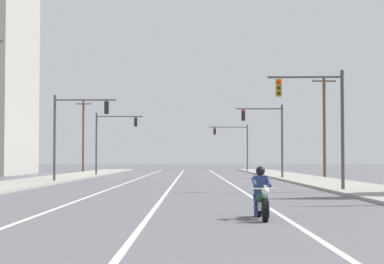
% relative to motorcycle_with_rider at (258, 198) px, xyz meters
% --- Properties ---
extents(lane_stripe_center, '(0.16, 100.00, 0.01)m').
position_rel_motorcycle_with_rider_xyz_m(lane_stripe_center, '(-3.16, 32.97, -0.58)').
color(lane_stripe_center, beige).
rests_on(lane_stripe_center, ground).
extents(lane_stripe_left, '(0.16, 100.00, 0.01)m').
position_rel_motorcycle_with_rider_xyz_m(lane_stripe_left, '(-6.47, 32.97, -0.58)').
color(lane_stripe_left, beige).
rests_on(lane_stripe_left, ground).
extents(lane_stripe_right, '(0.16, 100.00, 0.01)m').
position_rel_motorcycle_with_rider_xyz_m(lane_stripe_right, '(0.70, 32.97, -0.58)').
color(lane_stripe_right, beige).
rests_on(lane_stripe_right, ground).
extents(sidewalk_kerb_right, '(4.40, 110.00, 0.14)m').
position_rel_motorcycle_with_rider_xyz_m(sidewalk_kerb_right, '(7.15, 27.97, -0.52)').
color(sidewalk_kerb_right, '#9E998E').
rests_on(sidewalk_kerb_right, ground).
extents(sidewalk_kerb_left, '(4.40, 110.00, 0.14)m').
position_rel_motorcycle_with_rider_xyz_m(sidewalk_kerb_left, '(-13.03, 27.97, -0.52)').
color(sidewalk_kerb_left, '#9E998E').
rests_on(sidewalk_kerb_left, ground).
extents(motorcycle_with_rider, '(0.70, 2.19, 1.46)m').
position_rel_motorcycle_with_rider_xyz_m(motorcycle_with_rider, '(0.00, 0.00, 0.00)').
color(motorcycle_with_rider, black).
rests_on(motorcycle_with_rider, ground).
extents(traffic_signal_near_right, '(3.88, 0.37, 6.20)m').
position_rel_motorcycle_with_rider_xyz_m(traffic_signal_near_right, '(4.67, 15.49, 3.45)').
color(traffic_signal_near_right, '#47474C').
rests_on(traffic_signal_near_right, ground).
extents(traffic_signal_near_left, '(4.42, 0.37, 6.20)m').
position_rel_motorcycle_with_rider_xyz_m(traffic_signal_near_left, '(-10.41, 28.80, 3.48)').
color(traffic_signal_near_left, '#47474C').
rests_on(traffic_signal_near_left, ground).
extents(traffic_signal_mid_right, '(3.90, 0.41, 6.20)m').
position_rel_motorcycle_with_rider_xyz_m(traffic_signal_mid_right, '(4.52, 37.12, 3.45)').
color(traffic_signal_mid_right, '#47474C').
rests_on(traffic_signal_mid_right, ground).
extents(traffic_signal_mid_left, '(4.62, 0.44, 6.20)m').
position_rel_motorcycle_with_rider_xyz_m(traffic_signal_mid_left, '(-10.00, 47.12, 3.50)').
color(traffic_signal_mid_left, '#47474C').
rests_on(traffic_signal_mid_left, ground).
extents(traffic_signal_far_right, '(5.15, 0.51, 6.20)m').
position_rel_motorcycle_with_rider_xyz_m(traffic_signal_far_right, '(3.88, 69.18, 3.53)').
color(traffic_signal_far_right, '#47474C').
rests_on(traffic_signal_far_right, ground).
extents(utility_pole_right_far, '(2.05, 0.26, 8.89)m').
position_rel_motorcycle_with_rider_xyz_m(utility_pole_right_far, '(9.66, 39.89, 4.06)').
color(utility_pole_right_far, brown).
rests_on(utility_pole_right_far, ground).
extents(utility_pole_left_far, '(1.95, 0.26, 9.18)m').
position_rel_motorcycle_with_rider_xyz_m(utility_pole_left_far, '(-15.96, 67.78, 4.20)').
color(utility_pole_left_far, brown).
rests_on(utility_pole_left_far, ground).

